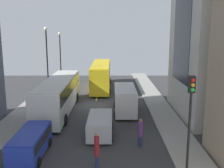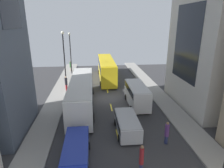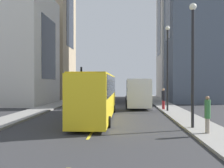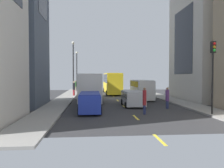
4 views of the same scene
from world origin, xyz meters
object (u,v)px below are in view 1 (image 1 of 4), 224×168
at_px(pedestrian_waiting_curb, 61,73).
at_px(pedestrian_crossing_near, 141,132).
at_px(car_silver_0, 100,124).
at_px(pedestrian_walking_far, 97,149).
at_px(car_blue_1, 31,142).
at_px(traffic_light_near_corner, 191,107).
at_px(streetcar_yellow, 102,74).
at_px(delivery_van_white, 125,98).
at_px(pedestrian_crossing_mid, 48,88).
at_px(city_bus_white, 59,92).

xyz_separation_m(pedestrian_waiting_curb, pedestrian_crossing_near, (10.43, -25.36, -0.18)).
xyz_separation_m(car_silver_0, pedestrian_waiting_curb, (-7.47, 23.31, 0.34)).
distance_m(pedestrian_waiting_curb, pedestrian_crossing_near, 27.42).
distance_m(pedestrian_waiting_curb, pedestrian_walking_far, 29.38).
height_order(pedestrian_waiting_curb, pedestrian_crossing_near, pedestrian_waiting_curb).
height_order(car_blue_1, traffic_light_near_corner, traffic_light_near_corner).
height_order(streetcar_yellow, delivery_van_white, streetcar_yellow).
height_order(delivery_van_white, pedestrian_walking_far, delivery_van_white).
bearing_deg(delivery_van_white, car_silver_0, -110.55).
relative_size(delivery_van_white, car_blue_1, 1.24).
bearing_deg(delivery_van_white, pedestrian_crossing_mid, 147.54).
bearing_deg(pedestrian_walking_far, traffic_light_near_corner, 57.57).
bearing_deg(streetcar_yellow, pedestrian_crossing_mid, -137.65).
bearing_deg(car_blue_1, pedestrian_walking_far, -18.55).
distance_m(car_silver_0, pedestrian_crossing_near, 3.60).
height_order(city_bus_white, delivery_van_white, city_bus_white).
relative_size(city_bus_white, pedestrian_waiting_curb, 6.23).
relative_size(pedestrian_waiting_curb, pedestrian_crossing_near, 1.01).
xyz_separation_m(city_bus_white, pedestrian_waiting_curb, (-3.06, 17.11, -0.76)).
relative_size(pedestrian_walking_far, traffic_light_near_corner, 0.39).
bearing_deg(pedestrian_waiting_curb, car_blue_1, -56.75).
bearing_deg(pedestrian_walking_far, delivery_van_white, 149.14).
bearing_deg(city_bus_white, pedestrian_crossing_mid, 114.19).
distance_m(city_bus_white, car_silver_0, 7.68).
xyz_separation_m(city_bus_white, car_blue_1, (0.03, -9.82, -1.02)).
height_order(streetcar_yellow, car_blue_1, streetcar_yellow).
relative_size(city_bus_white, pedestrian_walking_far, 5.90).
bearing_deg(pedestrian_crossing_mid, traffic_light_near_corner, -95.19).
bearing_deg(car_blue_1, pedestrian_waiting_curb, 96.56).
relative_size(pedestrian_waiting_curb, pedestrian_crossing_mid, 0.95).
xyz_separation_m(car_blue_1, pedestrian_crossing_near, (7.33, 1.57, 0.08)).
relative_size(city_bus_white, car_blue_1, 2.72).
bearing_deg(car_silver_0, streetcar_yellow, 91.99).
bearing_deg(pedestrian_walking_far, pedestrian_waiting_curb, 175.21).
relative_size(delivery_van_white, traffic_light_near_corner, 1.04).
relative_size(delivery_van_white, pedestrian_walking_far, 2.69).
bearing_deg(pedestrian_crossing_near, car_silver_0, -146.05).
distance_m(car_silver_0, pedestrian_walking_far, 5.10).
xyz_separation_m(pedestrian_waiting_curb, pedestrian_walking_far, (7.50, -28.41, -0.09)).
distance_m(city_bus_white, delivery_van_white, 6.67).
bearing_deg(city_bus_white, pedestrian_crossing_near, -48.21).
relative_size(streetcar_yellow, car_blue_1, 2.56).
xyz_separation_m(city_bus_white, pedestrian_walking_far, (4.44, -11.30, -0.85)).
xyz_separation_m(car_blue_1, pedestrian_crossing_mid, (-2.56, 15.43, 0.31)).
height_order(streetcar_yellow, pedestrian_crossing_mid, streetcar_yellow).
bearing_deg(pedestrian_waiting_curb, pedestrian_crossing_near, -40.95).
height_order(pedestrian_crossing_near, traffic_light_near_corner, traffic_light_near_corner).
bearing_deg(car_blue_1, pedestrian_crossing_mid, 99.41).
xyz_separation_m(pedestrian_crossing_mid, traffic_light_near_corner, (12.07, -18.08, 2.78)).
height_order(car_silver_0, pedestrian_waiting_curb, pedestrian_waiting_curb).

